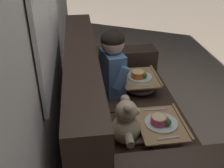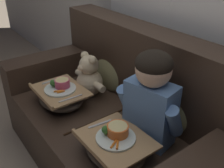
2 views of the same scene
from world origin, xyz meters
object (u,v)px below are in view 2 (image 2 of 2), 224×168
Objects in this scene: couch at (116,123)px; lap_tray_child at (116,146)px; throw_pillow_behind_child at (173,104)px; child_figure at (151,94)px; throw_pillow_behind_teddy at (110,68)px; teddy_bear at (89,78)px; lap_tray_teddy at (61,96)px.

couch is 4.53× the size of lap_tray_child.
child_figure is (0.00, -0.19, 0.14)m from throw_pillow_behind_child.
throw_pillow_behind_teddy is at bearing 180.00° from throw_pillow_behind_child.
teddy_bear is 0.94× the size of lap_tray_child.
couch reaches higher than teddy_bear.
child_figure reaches higher than teddy_bear.
throw_pillow_behind_child is 0.66× the size of child_figure.
teddy_bear is (-0.00, -0.20, -0.03)m from throw_pillow_behind_teddy.
child_figure is (0.65, -0.19, 0.14)m from throw_pillow_behind_teddy.
teddy_bear reaches higher than lap_tray_teddy.
throw_pillow_behind_child is at bearing 89.86° from lap_tray_child.
couch is 4.45× the size of lap_tray_teddy.
throw_pillow_behind_teddy reaches higher than lap_tray_teddy.
couch is at bearing 2.00° from teddy_bear.
couch is at bearing 178.65° from child_figure.
couch is 4.84× the size of teddy_bear.
lap_tray_teddy is at bearing -90.19° from teddy_bear.
throw_pillow_behind_child is 0.95× the size of lap_tray_teddy.
teddy_bear is at bearing 89.81° from lap_tray_teddy.
lap_tray_child is at bearing -37.77° from couch.
throw_pillow_behind_teddy is at bearing 150.27° from couch.
throw_pillow_behind_teddy is 0.69m from child_figure.
child_figure is at bearing 0.32° from teddy_bear.
lap_tray_teddy is at bearing -179.99° from lap_tray_child.
teddy_bear is 0.70m from lap_tray_child.
throw_pillow_behind_child is 0.24m from child_figure.
lap_tray_child is (-0.00, -0.44, -0.10)m from throw_pillow_behind_child.
teddy_bear is at bearing 159.73° from lap_tray_child.
child_figure is 0.34m from lap_tray_child.
teddy_bear is at bearing -178.00° from couch.
couch is 0.45m from throw_pillow_behind_child.
lap_tray_teddy is (-0.65, -0.00, -0.00)m from lap_tray_child.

